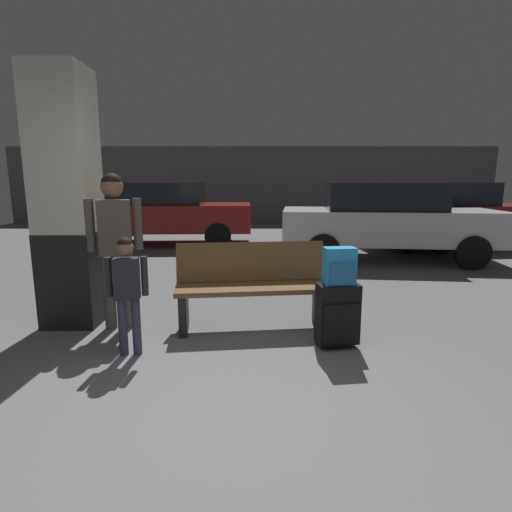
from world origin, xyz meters
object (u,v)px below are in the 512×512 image
Objects in this scene: suitcase at (339,314)px; bench at (254,286)px; parked_car_far at (166,212)px; parked_car_near at (388,219)px; backpack_bright at (341,267)px; parked_car_side at (444,213)px; structural_pillar at (70,201)px; child at (129,283)px; adult at (116,234)px.

bench is at bearing 145.03° from suitcase.
parked_car_far is 5.20m from parked_car_near.
parked_car_side reaches higher than backpack_bright.
parked_car_near is (1.81, 4.36, 0.03)m from backpack_bright.
structural_pillar is 4.42× the size of suitcase.
parked_car_side is at bearing 48.24° from child.
structural_pillar reaches higher than bench.
parked_car_side and parked_car_far have the same top height.
adult is at bearing -82.25° from parked_car_far.
parked_car_far reaches higher than bench.
parked_car_far is (-0.26, 5.66, -0.52)m from structural_pillar.
suitcase is (2.73, -0.69, -1.00)m from structural_pillar.
suitcase is (0.79, -0.55, -0.12)m from bench.
structural_pillar reaches higher than parked_car_far.
child is at bearing -80.30° from parked_car_far.
backpack_bright is (-0.00, -0.00, 0.45)m from suitcase.
parked_car_side is 1.01× the size of parked_car_near.
parked_car_near is at bearing -137.65° from parked_car_side.
adult is (-2.20, 0.52, 0.22)m from backpack_bright.
bench is 0.97m from suitcase.
structural_pillar is 2.51× the size of child.
child is 0.83m from adult.
backpack_bright is at bearing -13.34° from adult.
parked_car_far is at bearing 115.24° from suitcase.
bench is at bearing -124.35° from parked_car_near.
parked_car_near is at bearing 55.65° from bench.
backpack_bright is at bearing -121.27° from parked_car_side.
structural_pillar is 0.64× the size of parked_car_far.
parked_car_near is at bearing -22.54° from parked_car_far.
parked_car_side is at bearing 43.31° from adult.
structural_pillar is at bearing 165.79° from suitcase.
bench is 4.85× the size of backpack_bright.
parked_car_side and parked_car_near have the same top height.
parked_car_near reaches higher than child.
parked_car_far is (-6.68, 0.28, 0.00)m from parked_car_side.
parked_car_side is at bearing 58.73° from backpack_bright.
suitcase is 2.36m from adult.
bench is 2.73× the size of suitcase.
backpack_bright is at bearing -35.00° from bench.
parked_car_near is (4.54, 3.67, -0.52)m from structural_pillar.
adult is at bearing -136.25° from parked_car_near.
adult is 5.89m from parked_car_far.
parked_car_near is (1.81, 4.36, 0.48)m from suitcase.
backpack_bright is at bearing 4.97° from child.
backpack_bright reaches higher than suitcase.
bench is 1.55× the size of child.
adult reaches higher than parked_car_side.
child reaches higher than backpack_bright.
parked_car_side reaches higher than bench.
parked_car_near is at bearing 50.81° from child.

